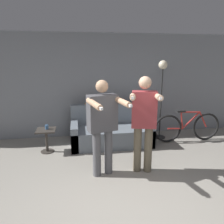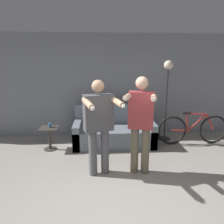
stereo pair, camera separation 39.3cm
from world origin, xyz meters
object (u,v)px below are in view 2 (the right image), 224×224
Objects in this scene: side_table at (49,134)px; bicycle at (193,129)px; person_left at (99,122)px; floor_lamp at (167,81)px; cup at (50,125)px; couch at (114,132)px; cat at (99,101)px; person_right at (141,120)px.

side_table is 0.30× the size of bicycle.
floor_lamp reaches higher than person_left.
bicycle is (3.29, 0.08, -0.19)m from cup.
cat reaches higher than couch.
cat is at bearing 134.75° from couch.
cat is 0.26× the size of bicycle.
cup is (0.02, 0.03, 0.20)m from side_table.
person_right is at bearing -68.86° from cat.
couch is 1.13× the size of person_left.
couch reaches higher than side_table.
cup is 0.06× the size of bicycle.
bicycle is at bearing -12.54° from cat.
floor_lamp is at bearing 28.87° from person_left.
person_right is 2.18m from cup.
bicycle is (2.19, -0.49, -0.62)m from cat.
person_left is 3.25× the size of side_table.
couch is at bearing 9.21° from cup.
side_table is at bearing 118.03° from person_left.
person_left is at bearing -47.75° from cup.
side_table is (-1.09, 1.15, -0.60)m from person_left.
person_left reaches higher than cup.
person_right reaches higher than person_left.
cat is 0.86× the size of side_table.
couch is 0.85m from cat.
cat is 1.41m from side_table.
person_right is 1.93m from floor_lamp.
person_left reaches higher than cat.
side_table is (-1.12, -0.59, -0.62)m from cat.
person_right is at bearing -15.42° from person_left.
floor_lamp is 2.99m from side_table.
bicycle is at bearing -4.73° from couch.
cup is (-1.43, -0.23, 0.28)m from couch.
person_right reaches higher than bicycle.
person_right is at bearing -140.19° from bicycle.
person_left is 0.85× the size of floor_lamp.
bicycle reaches higher than cup.
person_left is 3.78× the size of cat.
side_table is at bearing -152.21° from cat.
person_left is 2.36m from floor_lamp.
couch is 19.83× the size of cup.
floor_lamp is 20.68× the size of cup.
floor_lamp reaches higher than person_right.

